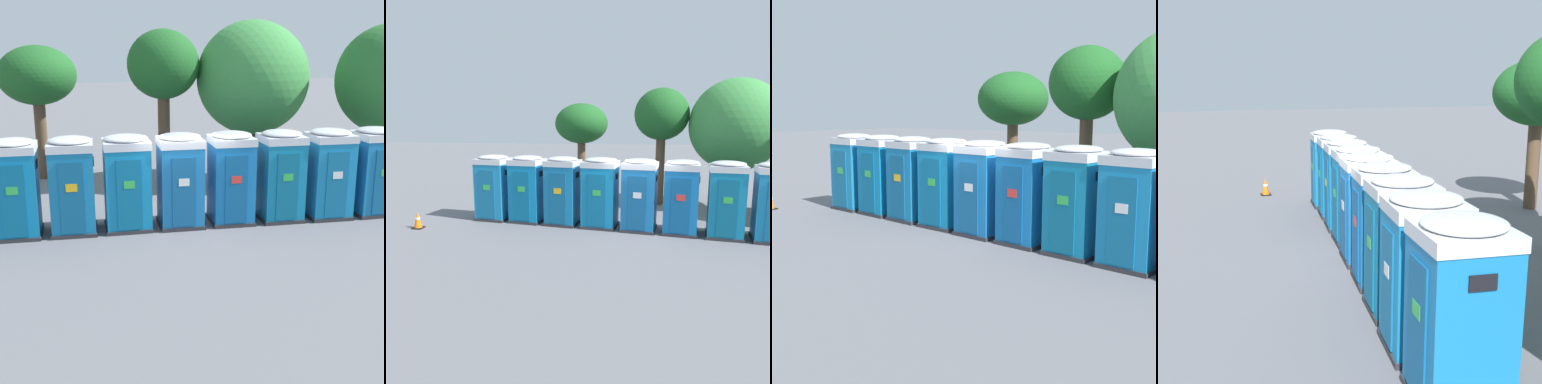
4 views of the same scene
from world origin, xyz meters
The scene contains 12 objects.
ground_plane centered at (0.00, 0.00, 0.00)m, with size 120.00×120.00×0.00m, color slate.
portapotty_0 centered at (-5.68, 0.48, 1.28)m, with size 1.33×1.33×2.54m.
portapotty_1 centered at (-4.26, 0.35, 1.28)m, with size 1.34×1.34×2.54m.
portapotty_2 centered at (-2.85, 0.17, 1.28)m, with size 1.33×1.35×2.54m.
portapotty_3 centered at (-1.43, 0.01, 1.28)m, with size 1.36×1.33×2.54m.
portapotty_4 centered at (-0.03, -0.20, 1.28)m, with size 1.33×1.34×2.54m.
portapotty_5 centered at (1.39, -0.37, 1.28)m, with size 1.32×1.35×2.54m.
portapotty_6 centered at (2.79, -0.58, 1.28)m, with size 1.31×1.33×2.54m.
portapotty_7 centered at (4.20, -0.81, 1.28)m, with size 1.35×1.34×2.54m.
portapotty_8 centered at (5.61, -0.97, 1.28)m, with size 1.32×1.31×2.54m.
street_tree_2 centered at (-3.18, 6.62, 3.68)m, with size 2.79×2.79×4.80m.
traffic_cone centered at (-7.88, -1.35, 0.31)m, with size 0.36×0.36×0.64m.
Camera 4 is at (11.29, -4.30, 4.23)m, focal length 50.00 mm.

